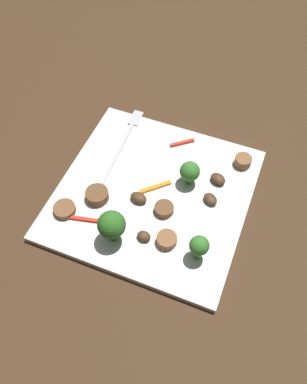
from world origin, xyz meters
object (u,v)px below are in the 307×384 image
(plate, at_px, (154,194))
(pepper_strip_2, at_px, (154,187))
(mushroom_0, at_px, (139,198))
(sausage_slice_2, at_px, (65,209))
(sausage_slice_0, at_px, (243,161))
(sausage_slice_1, at_px, (167,240))
(pepper_strip_0, at_px, (182,143))
(mushroom_2, at_px, (144,236))
(sausage_slice_4, at_px, (97,195))
(sausage_slice_3, at_px, (164,209))
(fork, at_px, (124,141))
(broccoli_floret_0, at_px, (199,246))
(mushroom_1, at_px, (210,199))
(mushroom_3, at_px, (218,179))
(broccoli_floret_1, at_px, (190,172))
(broccoli_floret_2, at_px, (112,225))
(pepper_strip_1, at_px, (88,220))

(plate, relative_size, pepper_strip_2, 5.61)
(mushroom_0, bearing_deg, sausage_slice_2, 122.05)
(sausage_slice_0, height_order, sausage_slice_1, sausage_slice_0)
(pepper_strip_0, bearing_deg, mushroom_2, -177.37)
(sausage_slice_4, bearing_deg, sausage_slice_2, 138.63)
(mushroom_0, bearing_deg, sausage_slice_0, -45.42)
(plate, distance_m, pepper_strip_0, 0.11)
(sausage_slice_3, distance_m, sausage_slice_4, 0.11)
(fork, distance_m, broccoli_floret_0, 0.25)
(mushroom_2, bearing_deg, mushroom_1, -35.71)
(sausage_slice_2, xyz_separation_m, mushroom_1, (0.10, -0.20, 0.00))
(pepper_strip_2, bearing_deg, mushroom_1, -85.07)
(broccoli_floret_0, relative_size, sausage_slice_2, 1.38)
(sausage_slice_3, bearing_deg, sausage_slice_4, 98.64)
(mushroom_0, xyz_separation_m, mushroom_3, (0.08, -0.10, 0.00))
(mushroom_3, distance_m, pepper_strip_0, 0.10)
(sausage_slice_4, bearing_deg, pepper_strip_0, -28.76)
(broccoli_floret_1, distance_m, pepper_strip_0, 0.09)
(sausage_slice_1, relative_size, mushroom_3, 1.18)
(plate, xyz_separation_m, sausage_slice_4, (-0.04, 0.08, 0.01))
(sausage_slice_3, bearing_deg, sausage_slice_1, -154.95)
(broccoli_floret_1, relative_size, mushroom_3, 1.72)
(fork, xyz_separation_m, mushroom_3, (-0.02, -0.17, 0.01))
(broccoli_floret_2, bearing_deg, sausage_slice_1, -73.11)
(broccoli_floret_2, distance_m, mushroom_1, 0.16)
(broccoli_floret_1, relative_size, sausage_slice_1, 1.46)
(sausage_slice_1, distance_m, sausage_slice_4, 0.13)
(sausage_slice_3, relative_size, mushroom_2, 1.45)
(mushroom_0, xyz_separation_m, pepper_strip_2, (0.03, -0.01, -0.00))
(broccoli_floret_1, bearing_deg, broccoli_floret_2, 153.35)
(broccoli_floret_1, bearing_deg, pepper_strip_2, 122.39)
(broccoli_floret_2, xyz_separation_m, sausage_slice_2, (0.01, 0.09, -0.03))
(pepper_strip_1, bearing_deg, sausage_slice_3, -59.82)
(pepper_strip_0, bearing_deg, sausage_slice_1, -167.39)
(mushroom_1, xyz_separation_m, mushroom_2, (-0.10, 0.07, 0.00))
(sausage_slice_2, height_order, pepper_strip_1, sausage_slice_2)
(sausage_slice_1, relative_size, mushroom_1, 1.24)
(broccoli_floret_1, bearing_deg, mushroom_2, 167.08)
(broccoli_floret_0, relative_size, sausage_slice_1, 1.55)
(broccoli_floret_0, xyz_separation_m, sausage_slice_0, (0.19, -0.02, -0.02))
(sausage_slice_3, bearing_deg, mushroom_2, 169.11)
(sausage_slice_4, height_order, mushroom_3, sausage_slice_4)
(mushroom_0, height_order, pepper_strip_2, mushroom_0)
(plate, relative_size, sausage_slice_2, 8.73)
(fork, relative_size, pepper_strip_2, 3.45)
(broccoli_floret_0, bearing_deg, mushroom_1, 6.48)
(fork, relative_size, sausage_slice_2, 5.37)
(mushroom_1, distance_m, pepper_strip_1, 0.19)
(sausage_slice_1, bearing_deg, pepper_strip_2, 32.44)
(fork, height_order, mushroom_3, mushroom_3)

